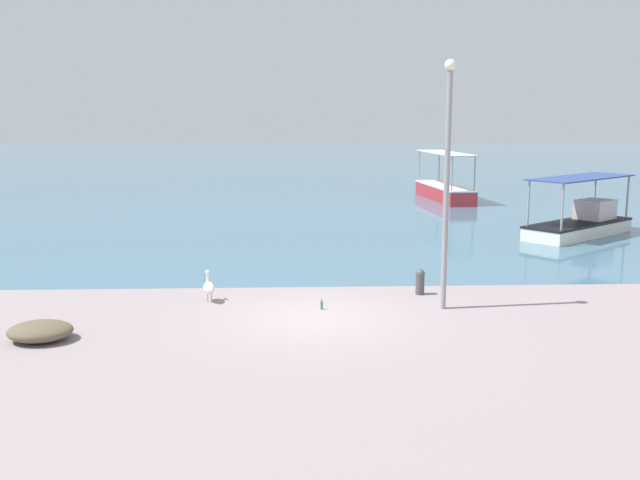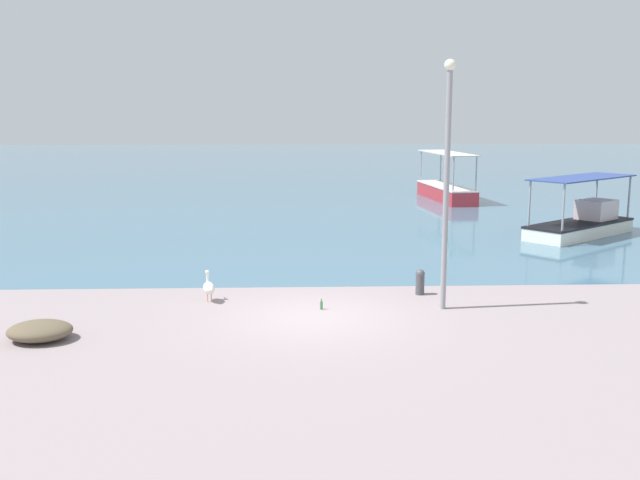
{
  "view_description": "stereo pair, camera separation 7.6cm",
  "coord_description": "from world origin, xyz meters",
  "px_view_note": "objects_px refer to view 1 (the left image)",
  "views": [
    {
      "loc": [
        -0.49,
        -16.4,
        4.82
      ],
      "look_at": [
        0.28,
        2.66,
        1.4
      ],
      "focal_mm": 40.0,
      "sensor_mm": 36.0,
      "label": 1
    },
    {
      "loc": [
        -0.42,
        -16.41,
        4.82
      ],
      "look_at": [
        0.28,
        2.66,
        1.4
      ],
      "focal_mm": 40.0,
      "sensor_mm": 36.0,
      "label": 2
    }
  ],
  "objects_px": {
    "mooring_bollard": "(420,281)",
    "pelican": "(209,287)",
    "fishing_boat_center": "(581,222)",
    "glass_bottle": "(322,305)",
    "net_pile": "(40,331)",
    "lamp_post": "(447,173)",
    "fishing_boat_far_left": "(444,190)"
  },
  "relations": [
    {
      "from": "fishing_boat_center",
      "to": "lamp_post",
      "type": "height_order",
      "value": "lamp_post"
    },
    {
      "from": "mooring_bollard",
      "to": "lamp_post",
      "type": "bearing_deg",
      "value": -77.04
    },
    {
      "from": "fishing_boat_center",
      "to": "lamp_post",
      "type": "relative_size",
      "value": 0.88
    },
    {
      "from": "fishing_boat_far_left",
      "to": "net_pile",
      "type": "height_order",
      "value": "fishing_boat_far_left"
    },
    {
      "from": "fishing_boat_center",
      "to": "net_pile",
      "type": "height_order",
      "value": "fishing_boat_center"
    },
    {
      "from": "pelican",
      "to": "fishing_boat_center",
      "type": "bearing_deg",
      "value": 34.97
    },
    {
      "from": "lamp_post",
      "to": "mooring_bollard",
      "type": "relative_size",
      "value": 8.74
    },
    {
      "from": "pelican",
      "to": "lamp_post",
      "type": "height_order",
      "value": "lamp_post"
    },
    {
      "from": "mooring_bollard",
      "to": "pelican",
      "type": "bearing_deg",
      "value": -174.69
    },
    {
      "from": "fishing_boat_center",
      "to": "mooring_bollard",
      "type": "xyz_separation_m",
      "value": [
        -8.06,
        -9.02,
        -0.18
      ]
    },
    {
      "from": "fishing_boat_center",
      "to": "net_pile",
      "type": "xyz_separation_m",
      "value": [
        -16.89,
        -12.59,
        -0.35
      ]
    },
    {
      "from": "net_pile",
      "to": "glass_bottle",
      "type": "xyz_separation_m",
      "value": [
        6.13,
        2.2,
        -0.1
      ]
    },
    {
      "from": "net_pile",
      "to": "glass_bottle",
      "type": "bearing_deg",
      "value": 19.73
    },
    {
      "from": "mooring_bollard",
      "to": "net_pile",
      "type": "bearing_deg",
      "value": -157.99
    },
    {
      "from": "pelican",
      "to": "net_pile",
      "type": "height_order",
      "value": "pelican"
    },
    {
      "from": "lamp_post",
      "to": "glass_bottle",
      "type": "height_order",
      "value": "lamp_post"
    },
    {
      "from": "mooring_bollard",
      "to": "net_pile",
      "type": "xyz_separation_m",
      "value": [
        -8.83,
        -3.57,
        -0.16
      ]
    },
    {
      "from": "fishing_boat_center",
      "to": "mooring_bollard",
      "type": "height_order",
      "value": "fishing_boat_center"
    },
    {
      "from": "fishing_boat_far_left",
      "to": "fishing_boat_center",
      "type": "distance_m",
      "value": 12.24
    },
    {
      "from": "lamp_post",
      "to": "fishing_boat_center",
      "type": "bearing_deg",
      "value": 53.44
    },
    {
      "from": "fishing_boat_center",
      "to": "glass_bottle",
      "type": "xyz_separation_m",
      "value": [
        -10.76,
        -10.39,
        -0.45
      ]
    },
    {
      "from": "net_pile",
      "to": "glass_bottle",
      "type": "distance_m",
      "value": 6.52
    },
    {
      "from": "fishing_boat_far_left",
      "to": "mooring_bollard",
      "type": "bearing_deg",
      "value": -103.78
    },
    {
      "from": "fishing_boat_far_left",
      "to": "net_pile",
      "type": "xyz_separation_m",
      "value": [
        -13.96,
        -24.47,
        -0.36
      ]
    },
    {
      "from": "fishing_boat_center",
      "to": "glass_bottle",
      "type": "relative_size",
      "value": 19.74
    },
    {
      "from": "fishing_boat_far_left",
      "to": "glass_bottle",
      "type": "distance_m",
      "value": 23.61
    },
    {
      "from": "fishing_boat_far_left",
      "to": "fishing_boat_center",
      "type": "xyz_separation_m",
      "value": [
        2.93,
        -11.88,
        -0.01
      ]
    },
    {
      "from": "lamp_post",
      "to": "mooring_bollard",
      "type": "height_order",
      "value": "lamp_post"
    },
    {
      "from": "fishing_boat_center",
      "to": "lamp_post",
      "type": "xyz_separation_m",
      "value": [
        -7.73,
        -10.43,
        2.84
      ]
    },
    {
      "from": "pelican",
      "to": "net_pile",
      "type": "distance_m",
      "value": 4.47
    },
    {
      "from": "mooring_bollard",
      "to": "fishing_boat_center",
      "type": "bearing_deg",
      "value": 48.21
    },
    {
      "from": "net_pile",
      "to": "pelican",
      "type": "bearing_deg",
      "value": 43.12
    }
  ]
}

